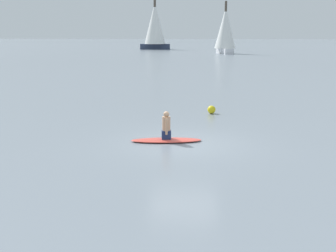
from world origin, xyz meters
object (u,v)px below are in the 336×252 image
at_px(sailboat_near_left, 155,25).
at_px(surfboard, 166,140).
at_px(sailboat_center_horizon, 225,29).
at_px(person_paddler, 166,126).
at_px(buoy_marker, 212,110).

bearing_deg(sailboat_near_left, surfboard, -89.80).
height_order(sailboat_near_left, sailboat_center_horizon, sailboat_near_left).
bearing_deg(sailboat_near_left, person_paddler, -89.80).
xyz_separation_m(person_paddler, sailboat_center_horizon, (4.99, 63.70, 3.60)).
bearing_deg(person_paddler, sailboat_center_horizon, -101.22).
xyz_separation_m(surfboard, sailboat_center_horizon, (4.99, 63.70, 4.12)).
relative_size(sailboat_center_horizon, buoy_marker, 22.33).
xyz_separation_m(surfboard, person_paddler, (0.00, 0.00, 0.52)).
xyz_separation_m(person_paddler, sailboat_near_left, (-9.23, 81.07, 4.57)).
xyz_separation_m(surfboard, sailboat_near_left, (-9.23, 81.07, 5.09)).
height_order(surfboard, buoy_marker, buoy_marker).
xyz_separation_m(sailboat_near_left, sailboat_center_horizon, (14.22, -17.36, -0.97)).
bearing_deg(sailboat_center_horizon, buoy_marker, -19.24).
xyz_separation_m(person_paddler, buoy_marker, (1.75, 5.75, -0.37)).
bearing_deg(sailboat_near_left, sailboat_center_horizon, -56.98).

